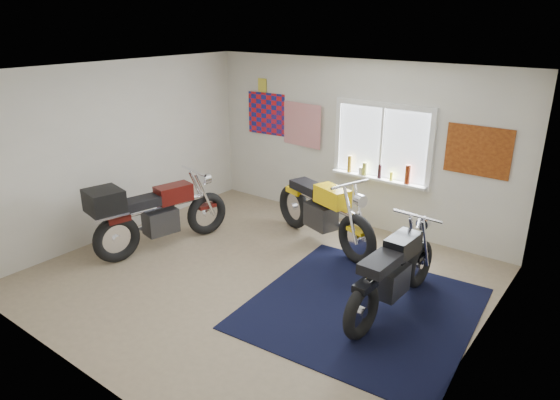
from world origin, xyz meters
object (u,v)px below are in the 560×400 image
Objects in this scene: navy_rug at (362,308)px; black_chrome_bike at (393,275)px; yellow_triumph at (323,213)px; maroon_tourer at (152,214)px.

navy_rug is 0.57m from black_chrome_bike.
maroon_tourer is at bearing -118.60° from yellow_triumph.
maroon_tourer is (-1.88, -1.72, 0.08)m from yellow_triumph.
maroon_tourer reaches higher than black_chrome_bike.
black_chrome_bike is at bearing 34.68° from navy_rug.
navy_rug is 1.94m from yellow_triumph.
black_chrome_bike is (0.27, 0.19, 0.46)m from navy_rug.
navy_rug is 1.18× the size of maroon_tourer.
yellow_triumph is 1.06× the size of black_chrome_bike.
navy_rug is 1.18× the size of yellow_triumph.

